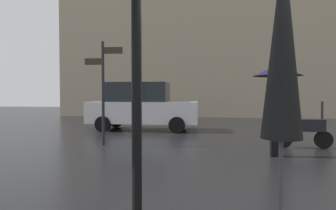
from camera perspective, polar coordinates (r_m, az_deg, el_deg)
The scene contains 6 objects.
folded_patio_umbrella_far at distance 2.27m, azimuth 22.01°, elevation 7.96°, with size 0.52×0.52×2.55m.
pedestrian_with_umbrella at distance 6.88m, azimuth 21.13°, elevation 4.17°, with size 1.09×1.09×2.08m.
parked_scooter at distance 8.29m, azimuth 25.30°, elevation -4.03°, with size 1.47×0.32×1.23m.
parked_car_left at distance 11.46m, azimuth -5.24°, elevation -0.26°, with size 4.34×1.85×1.91m.
street_signpost at distance 8.10m, azimuth -12.91°, elevation 4.45°, with size 1.08×0.08×2.89m.
building_block at distance 20.06m, azimuth 6.50°, elevation 16.07°, with size 18.69×2.89×12.59m, color gray.
Camera 1 is at (0.14, -2.87, 1.39)m, focal length 30.28 mm.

